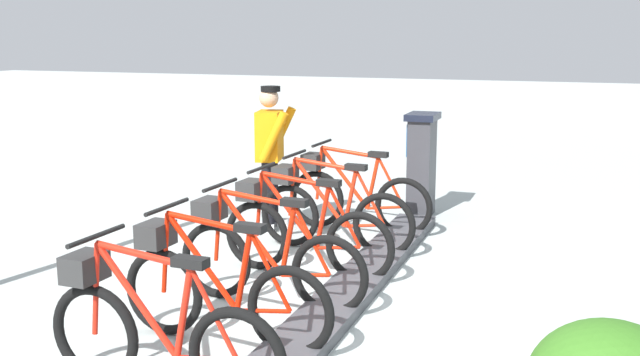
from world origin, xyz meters
name	(u,v)px	position (x,y,z in m)	size (l,w,h in m)	color
ground_plane	(341,305)	(0.00, 0.00, 0.00)	(60.00, 60.00, 0.00)	#ADB7B3
dock_rail_base	(341,300)	(0.00, 0.00, 0.05)	(0.44, 5.89, 0.10)	#47474C
payment_kiosk	(421,163)	(0.05, -3.35, 0.67)	(0.36, 0.52, 1.28)	#38383D
bike_docked_0	(353,194)	(0.62, -2.35, 0.43)	(1.72, 0.54, 1.02)	black
bike_docked_1	(329,211)	(0.62, -1.50, 0.43)	(1.72, 0.54, 1.02)	black
bike_docked_2	(300,231)	(0.62, -0.65, 0.43)	(1.72, 0.54, 1.02)	black
bike_docked_3	(263,256)	(0.62, 0.20, 0.43)	(1.72, 0.54, 1.02)	black
bike_docked_4	(215,288)	(0.62, 1.04, 0.43)	(1.72, 0.54, 1.02)	black
bike_docked_5	(152,330)	(0.62, 1.89, 0.43)	(1.72, 0.54, 1.02)	black
worker_near_rack	(270,152)	(1.53, -2.07, 0.91)	(0.50, 0.68, 1.66)	white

